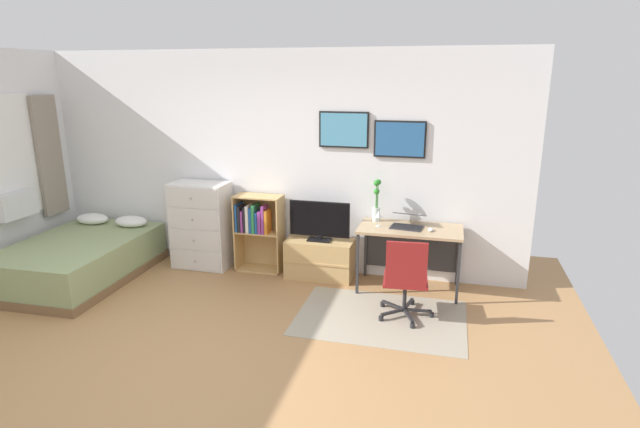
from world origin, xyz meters
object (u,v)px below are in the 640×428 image
(bamboo_vase, at_px, (377,202))
(bed, at_px, (80,259))
(tv_stand, at_px, (320,258))
(office_chair, at_px, (406,277))
(laptop, at_px, (408,221))
(computer_mouse, at_px, (431,230))
(television, at_px, (319,222))
(desk, at_px, (410,237))
(dresser, at_px, (201,225))
(bookshelf, at_px, (257,226))
(wine_glass, at_px, (379,215))

(bamboo_vase, bearing_deg, bed, -166.35)
(tv_stand, xyz_separation_m, office_chair, (1.11, -0.88, 0.22))
(laptop, bearing_deg, computer_mouse, -18.30)
(bamboo_vase, bearing_deg, television, -170.87)
(desk, bearing_deg, office_chair, -87.95)
(bed, height_order, bamboo_vase, bamboo_vase)
(bed, xyz_separation_m, television, (2.82, 0.74, 0.47))
(bed, relative_size, laptop, 4.66)
(bed, distance_m, television, 2.95)
(television, relative_size, office_chair, 0.85)
(desk, bearing_deg, tv_stand, 178.72)
(television, bearing_deg, bamboo_vase, 9.13)
(television, bearing_deg, tv_stand, 90.00)
(television, bearing_deg, dresser, 179.74)
(laptop, bearing_deg, bamboo_vase, 168.95)
(dresser, distance_m, office_chair, 2.80)
(bookshelf, bearing_deg, desk, -2.12)
(desk, bearing_deg, bamboo_vase, 165.48)
(dresser, relative_size, computer_mouse, 10.55)
(tv_stand, height_order, bamboo_vase, bamboo_vase)
(dresser, relative_size, office_chair, 1.28)
(tv_stand, bearing_deg, desk, -1.28)
(tv_stand, bearing_deg, dresser, -179.44)
(dresser, xyz_separation_m, television, (1.55, -0.01, 0.16))
(bookshelf, xyz_separation_m, computer_mouse, (2.13, -0.22, 0.18))
(dresser, xyz_separation_m, tv_stand, (1.55, 0.02, -0.31))
(television, xyz_separation_m, office_chair, (1.11, -0.86, -0.25))
(bookshelf, bearing_deg, dresser, -175.16)
(bookshelf, distance_m, wine_glass, 1.58)
(desk, distance_m, office_chair, 0.87)
(bed, height_order, computer_mouse, computer_mouse)
(television, distance_m, wine_glass, 0.74)
(television, height_order, desk, television)
(bed, xyz_separation_m, tv_stand, (2.82, 0.76, -0.01))
(tv_stand, bearing_deg, bed, -164.89)
(bed, height_order, tv_stand, bed)
(computer_mouse, distance_m, bamboo_vase, 0.72)
(television, distance_m, desk, 1.08)
(bookshelf, bearing_deg, office_chair, -25.56)
(television, xyz_separation_m, desk, (1.08, -0.00, -0.11))
(office_chair, bearing_deg, dresser, 157.04)
(bamboo_vase, xyz_separation_m, wine_glass, (0.06, -0.21, -0.10))
(television, height_order, laptop, television)
(tv_stand, bearing_deg, office_chair, -38.42)
(tv_stand, relative_size, office_chair, 0.94)
(television, bearing_deg, laptop, -1.38)
(office_chair, distance_m, laptop, 0.90)
(tv_stand, height_order, television, television)
(desk, bearing_deg, laptop, -145.86)
(office_chair, bearing_deg, bamboo_vase, 109.95)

